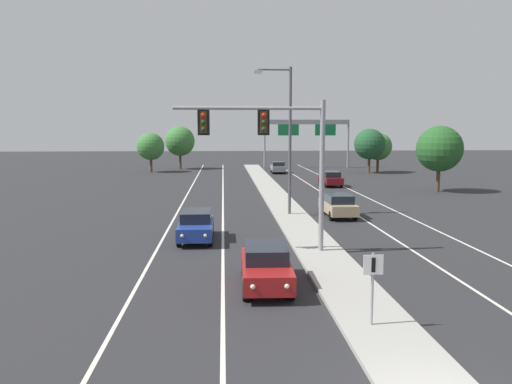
{
  "coord_description": "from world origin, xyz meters",
  "views": [
    {
      "loc": [
        -4.65,
        -9.49,
        5.97
      ],
      "look_at": [
        -3.2,
        12.49,
        3.2
      ],
      "focal_mm": 34.96,
      "sensor_mm": 36.0,
      "label": 1
    }
  ],
  "objects_px": {
    "tree_far_right_a": "(439,149)",
    "tree_far_right_b": "(378,147)",
    "car_oncoming_red": "(266,266)",
    "car_receding_grey": "(278,167)",
    "car_receding_tan": "(338,205)",
    "overhead_signal_mast": "(276,144)",
    "car_oncoming_blue": "(196,225)",
    "tree_far_left_a": "(151,146)",
    "street_lamp_median": "(287,132)",
    "tree_far_right_c": "(370,144)",
    "highway_sign_gantry": "(307,128)",
    "tree_far_left_c": "(180,141)",
    "median_sign_post": "(373,278)",
    "car_receding_darkred": "(331,178)"
  },
  "relations": [
    {
      "from": "tree_far_left_a",
      "to": "highway_sign_gantry",
      "type": "bearing_deg",
      "value": 14.06
    },
    {
      "from": "car_oncoming_red",
      "to": "car_receding_grey",
      "type": "relative_size",
      "value": 1.0
    },
    {
      "from": "tree_far_right_b",
      "to": "tree_far_right_c",
      "type": "height_order",
      "value": "tree_far_right_c"
    },
    {
      "from": "street_lamp_median",
      "to": "car_receding_grey",
      "type": "distance_m",
      "value": 34.5
    },
    {
      "from": "tree_far_left_a",
      "to": "tree_far_right_c",
      "type": "relative_size",
      "value": 0.91
    },
    {
      "from": "car_oncoming_red",
      "to": "car_receding_tan",
      "type": "distance_m",
      "value": 16.21
    },
    {
      "from": "street_lamp_median",
      "to": "tree_far_left_c",
      "type": "relative_size",
      "value": 1.55
    },
    {
      "from": "overhead_signal_mast",
      "to": "car_oncoming_red",
      "type": "distance_m",
      "value": 6.74
    },
    {
      "from": "tree_far_left_a",
      "to": "street_lamp_median",
      "type": "bearing_deg",
      "value": -68.48
    },
    {
      "from": "tree_far_right_a",
      "to": "car_receding_grey",
      "type": "bearing_deg",
      "value": 121.25
    },
    {
      "from": "car_oncoming_blue",
      "to": "median_sign_post",
      "type": "bearing_deg",
      "value": -64.94
    },
    {
      "from": "tree_far_right_b",
      "to": "tree_far_left_a",
      "type": "height_order",
      "value": "tree_far_left_a"
    },
    {
      "from": "car_oncoming_red",
      "to": "car_oncoming_blue",
      "type": "xyz_separation_m",
      "value": [
        -3.09,
        8.29,
        0.0
      ]
    },
    {
      "from": "car_receding_darkred",
      "to": "highway_sign_gantry",
      "type": "xyz_separation_m",
      "value": [
        1.51,
        24.52,
        5.34
      ]
    },
    {
      "from": "median_sign_post",
      "to": "car_oncoming_blue",
      "type": "distance_m",
      "value": 13.95
    },
    {
      "from": "car_oncoming_blue",
      "to": "tree_far_left_c",
      "type": "height_order",
      "value": "tree_far_left_c"
    },
    {
      "from": "median_sign_post",
      "to": "highway_sign_gantry",
      "type": "xyz_separation_m",
      "value": [
        8.44,
        62.25,
        4.58
      ]
    },
    {
      "from": "overhead_signal_mast",
      "to": "car_oncoming_blue",
      "type": "bearing_deg",
      "value": 139.9
    },
    {
      "from": "highway_sign_gantry",
      "to": "tree_far_right_b",
      "type": "distance_m",
      "value": 12.11
    },
    {
      "from": "median_sign_post",
      "to": "car_receding_darkred",
      "type": "distance_m",
      "value": 38.37
    },
    {
      "from": "overhead_signal_mast",
      "to": "car_receding_tan",
      "type": "distance_m",
      "value": 12.21
    },
    {
      "from": "car_oncoming_red",
      "to": "tree_far_left_a",
      "type": "bearing_deg",
      "value": 102.64
    },
    {
      "from": "overhead_signal_mast",
      "to": "tree_far_right_a",
      "type": "height_order",
      "value": "overhead_signal_mast"
    },
    {
      "from": "car_oncoming_blue",
      "to": "tree_far_left_c",
      "type": "distance_m",
      "value": 49.66
    },
    {
      "from": "car_oncoming_red",
      "to": "car_receding_tan",
      "type": "height_order",
      "value": "same"
    },
    {
      "from": "car_oncoming_blue",
      "to": "car_receding_tan",
      "type": "xyz_separation_m",
      "value": [
        9.34,
        6.66,
        0.0
      ]
    },
    {
      "from": "car_receding_tan",
      "to": "car_receding_grey",
      "type": "relative_size",
      "value": 1.0
    },
    {
      "from": "tree_far_left_a",
      "to": "tree_far_right_c",
      "type": "distance_m",
      "value": 30.29
    },
    {
      "from": "overhead_signal_mast",
      "to": "tree_far_right_c",
      "type": "bearing_deg",
      "value": 68.19
    },
    {
      "from": "car_receding_tan",
      "to": "tree_far_right_b",
      "type": "bearing_deg",
      "value": 68.58
    },
    {
      "from": "tree_far_right_a",
      "to": "tree_far_right_c",
      "type": "relative_size",
      "value": 1.04
    },
    {
      "from": "tree_far_right_c",
      "to": "highway_sign_gantry",
      "type": "bearing_deg",
      "value": 127.67
    },
    {
      "from": "median_sign_post",
      "to": "highway_sign_gantry",
      "type": "bearing_deg",
      "value": 82.28
    },
    {
      "from": "car_oncoming_blue",
      "to": "tree_far_right_b",
      "type": "distance_m",
      "value": 47.7
    },
    {
      "from": "car_oncoming_blue",
      "to": "car_receding_grey",
      "type": "bearing_deg",
      "value": 77.69
    },
    {
      "from": "street_lamp_median",
      "to": "tree_far_left_c",
      "type": "height_order",
      "value": "street_lamp_median"
    },
    {
      "from": "street_lamp_median",
      "to": "tree_far_right_a",
      "type": "height_order",
      "value": "street_lamp_median"
    },
    {
      "from": "car_receding_tan",
      "to": "car_receding_grey",
      "type": "distance_m",
      "value": 34.57
    },
    {
      "from": "car_oncoming_red",
      "to": "tree_far_left_a",
      "type": "height_order",
      "value": "tree_far_left_a"
    },
    {
      "from": "highway_sign_gantry",
      "to": "street_lamp_median",
      "type": "bearing_deg",
      "value": -101.34
    },
    {
      "from": "median_sign_post",
      "to": "car_receding_tan",
      "type": "xyz_separation_m",
      "value": [
        3.45,
        19.27,
        -0.77
      ]
    },
    {
      "from": "car_receding_grey",
      "to": "tree_far_left_c",
      "type": "distance_m",
      "value": 16.5
    },
    {
      "from": "tree_far_right_a",
      "to": "tree_far_right_b",
      "type": "distance_m",
      "value": 22.03
    },
    {
      "from": "tree_far_right_c",
      "to": "median_sign_post",
      "type": "bearing_deg",
      "value": -106.37
    },
    {
      "from": "tree_far_left_c",
      "to": "tree_far_right_c",
      "type": "bearing_deg",
      "value": -18.57
    },
    {
      "from": "car_oncoming_red",
      "to": "car_oncoming_blue",
      "type": "bearing_deg",
      "value": 110.41
    },
    {
      "from": "street_lamp_median",
      "to": "car_oncoming_red",
      "type": "bearing_deg",
      "value": -100.04
    },
    {
      "from": "tree_far_right_c",
      "to": "car_receding_tan",
      "type": "bearing_deg",
      "value": -109.77
    },
    {
      "from": "street_lamp_median",
      "to": "tree_far_left_a",
      "type": "relative_size",
      "value": 1.81
    },
    {
      "from": "overhead_signal_mast",
      "to": "tree_far_left_c",
      "type": "height_order",
      "value": "overhead_signal_mast"
    }
  ]
}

